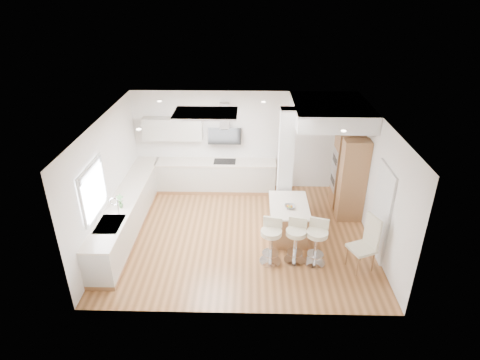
{
  "coord_description": "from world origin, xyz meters",
  "views": [
    {
      "loc": [
        0.17,
        -7.91,
        5.43
      ],
      "look_at": [
        -0.03,
        0.4,
        1.24
      ],
      "focal_mm": 30.0,
      "sensor_mm": 36.0,
      "label": 1
    }
  ],
  "objects_px": {
    "bar_stool_a": "(271,239)",
    "dining_chair": "(367,241)",
    "bar_stool_b": "(296,239)",
    "peninsula": "(288,220)",
    "bar_stool_c": "(317,240)"
  },
  "relations": [
    {
      "from": "bar_stool_a",
      "to": "bar_stool_b",
      "type": "bearing_deg",
      "value": 15.61
    },
    {
      "from": "dining_chair",
      "to": "bar_stool_a",
      "type": "bearing_deg",
      "value": 152.99
    },
    {
      "from": "peninsula",
      "to": "bar_stool_a",
      "type": "relative_size",
      "value": 1.31
    },
    {
      "from": "dining_chair",
      "to": "bar_stool_c",
      "type": "bearing_deg",
      "value": 150.23
    },
    {
      "from": "bar_stool_a",
      "to": "dining_chair",
      "type": "xyz_separation_m",
      "value": [
        1.94,
        -0.14,
        0.08
      ]
    },
    {
      "from": "peninsula",
      "to": "bar_stool_c",
      "type": "distance_m",
      "value": 1.16
    },
    {
      "from": "bar_stool_b",
      "to": "peninsula",
      "type": "bearing_deg",
      "value": 108.93
    },
    {
      "from": "bar_stool_b",
      "to": "dining_chair",
      "type": "xyz_separation_m",
      "value": [
        1.42,
        -0.18,
        0.09
      ]
    },
    {
      "from": "bar_stool_a",
      "to": "bar_stool_c",
      "type": "xyz_separation_m",
      "value": [
        0.95,
        -0.02,
        0.0
      ]
    },
    {
      "from": "bar_stool_b",
      "to": "bar_stool_a",
      "type": "bearing_deg",
      "value": -160.95
    },
    {
      "from": "peninsula",
      "to": "bar_stool_c",
      "type": "height_order",
      "value": "bar_stool_c"
    },
    {
      "from": "bar_stool_b",
      "to": "bar_stool_c",
      "type": "height_order",
      "value": "bar_stool_c"
    },
    {
      "from": "bar_stool_a",
      "to": "dining_chair",
      "type": "distance_m",
      "value": 1.95
    },
    {
      "from": "bar_stool_b",
      "to": "dining_chair",
      "type": "relative_size",
      "value": 0.82
    },
    {
      "from": "bar_stool_b",
      "to": "dining_chair",
      "type": "bearing_deg",
      "value": 7.66
    }
  ]
}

